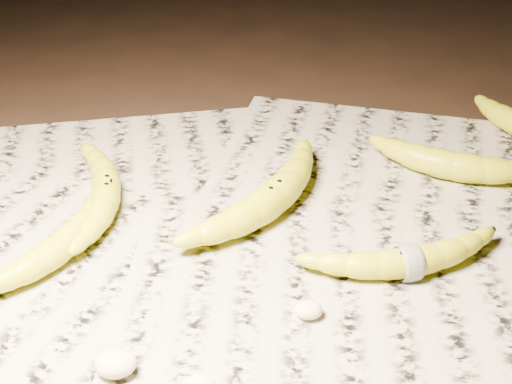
{
  "coord_description": "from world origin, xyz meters",
  "views": [
    {
      "loc": [
        -0.0,
        -0.62,
        0.48
      ],
      "look_at": [
        0.0,
        0.03,
        0.05
      ],
      "focal_mm": 50.0,
      "sensor_mm": 36.0,
      "label": 1
    }
  ],
  "objects_px": {
    "banana_left_a": "(106,189)",
    "banana_taped": "(409,259)",
    "banana_upper_a": "(454,163)",
    "banana_left_b": "(61,243)",
    "banana_center": "(273,195)"
  },
  "relations": [
    {
      "from": "banana_upper_a",
      "to": "banana_center",
      "type": "bearing_deg",
      "value": -140.27
    },
    {
      "from": "banana_taped",
      "to": "banana_left_b",
      "type": "bearing_deg",
      "value": 163.08
    },
    {
      "from": "banana_upper_a",
      "to": "banana_left_a",
      "type": "bearing_deg",
      "value": -151.18
    },
    {
      "from": "banana_left_a",
      "to": "banana_taped",
      "type": "xyz_separation_m",
      "value": [
        0.33,
        -0.13,
        -0.0
      ]
    },
    {
      "from": "banana_left_b",
      "to": "banana_upper_a",
      "type": "relative_size",
      "value": 0.89
    },
    {
      "from": "banana_left_a",
      "to": "banana_upper_a",
      "type": "relative_size",
      "value": 1.02
    },
    {
      "from": "banana_upper_a",
      "to": "banana_taped",
      "type": "bearing_deg",
      "value": -94.43
    },
    {
      "from": "banana_taped",
      "to": "banana_left_a",
      "type": "bearing_deg",
      "value": 145.88
    },
    {
      "from": "banana_left_b",
      "to": "banana_upper_a",
      "type": "distance_m",
      "value": 0.48
    },
    {
      "from": "banana_left_a",
      "to": "banana_center",
      "type": "bearing_deg",
      "value": -103.32
    },
    {
      "from": "banana_left_b",
      "to": "banana_taped",
      "type": "distance_m",
      "value": 0.36
    },
    {
      "from": "banana_left_b",
      "to": "banana_center",
      "type": "bearing_deg",
      "value": -42.64
    },
    {
      "from": "banana_left_a",
      "to": "banana_center",
      "type": "distance_m",
      "value": 0.2
    },
    {
      "from": "banana_left_a",
      "to": "banana_upper_a",
      "type": "xyz_separation_m",
      "value": [
        0.42,
        0.06,
        0.0
      ]
    },
    {
      "from": "banana_left_b",
      "to": "banana_upper_a",
      "type": "height_order",
      "value": "banana_upper_a"
    }
  ]
}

